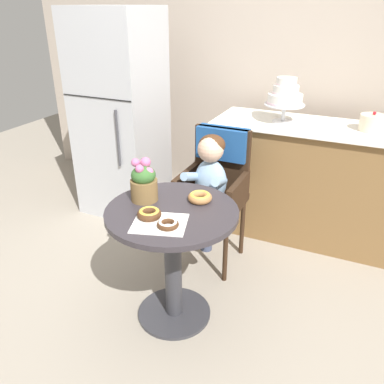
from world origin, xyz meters
TOP-DOWN VIEW (x-y plane):
  - ground_plane at (0.00, 0.00)m, footprint 8.00×8.00m
  - back_wall at (0.00, 1.85)m, footprint 4.80×0.10m
  - cafe_table at (0.00, 0.00)m, footprint 0.72×0.72m
  - wicker_chair at (-0.02, 0.71)m, footprint 0.42×0.45m
  - seated_child at (-0.02, 0.56)m, footprint 0.27×0.32m
  - paper_napkin at (0.01, -0.16)m, footprint 0.32×0.29m
  - donut_front at (0.09, 0.16)m, footprint 0.13×0.13m
  - donut_mid at (-0.07, -0.12)m, footprint 0.13×0.13m
  - donut_side at (0.07, -0.17)m, footprint 0.11×0.11m
  - flower_vase at (-0.19, 0.05)m, footprint 0.15×0.15m
  - display_counter at (0.55, 1.30)m, footprint 1.56×0.62m
  - tiered_cake_stand at (0.28, 1.30)m, footprint 0.30×0.30m
  - round_layer_cake at (0.90, 1.34)m, footprint 0.18×0.18m
  - refrigerator at (-1.05, 1.10)m, footprint 0.64×0.63m

SIDE VIEW (x-z plane):
  - ground_plane at x=0.00m, z-range 0.00..0.00m
  - display_counter at x=0.55m, z-range 0.00..0.90m
  - cafe_table at x=0.00m, z-range 0.15..0.87m
  - wicker_chair at x=-0.02m, z-range 0.16..1.12m
  - seated_child at x=-0.02m, z-range 0.31..1.04m
  - paper_napkin at x=0.01m, z-range 0.72..0.72m
  - donut_side at x=0.07m, z-range 0.72..0.76m
  - donut_mid at x=-0.07m, z-range 0.72..0.77m
  - donut_front at x=0.09m, z-range 0.72..0.77m
  - flower_vase at x=-0.19m, z-range 0.71..0.95m
  - refrigerator at x=-1.05m, z-range 0.00..1.70m
  - round_layer_cake at x=0.90m, z-range 0.89..1.03m
  - tiered_cake_stand at x=0.28m, z-range 0.93..1.26m
  - back_wall at x=0.00m, z-range 0.00..2.70m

